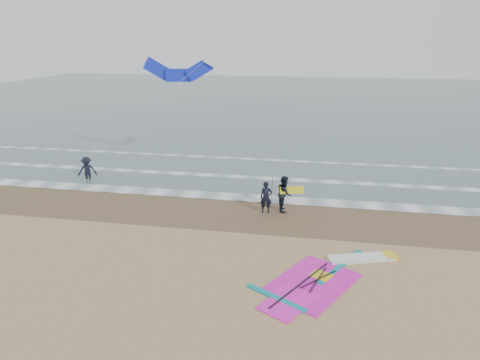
% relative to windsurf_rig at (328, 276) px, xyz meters
% --- Properties ---
extents(ground, '(120.00, 120.00, 0.00)m').
position_rel_windsurf_rig_xyz_m(ground, '(-3.71, -0.18, -0.04)').
color(ground, tan).
rests_on(ground, ground).
extents(sea_water, '(120.00, 80.00, 0.02)m').
position_rel_windsurf_rig_xyz_m(sea_water, '(-3.71, 47.82, -0.03)').
color(sea_water, '#47605E').
rests_on(sea_water, ground).
extents(wet_sand_band, '(120.00, 5.00, 0.01)m').
position_rel_windsurf_rig_xyz_m(wet_sand_band, '(-3.71, 5.82, -0.04)').
color(wet_sand_band, brown).
rests_on(wet_sand_band, ground).
extents(foam_waterline, '(120.00, 9.15, 0.02)m').
position_rel_windsurf_rig_xyz_m(foam_waterline, '(-3.71, 10.27, -0.01)').
color(foam_waterline, white).
rests_on(foam_waterline, ground).
extents(windsurf_rig, '(6.08, 5.76, 0.15)m').
position_rel_windsurf_rig_xyz_m(windsurf_rig, '(0.00, 0.00, 0.00)').
color(windsurf_rig, white).
rests_on(windsurf_rig, ground).
extents(person_standing, '(0.70, 0.52, 1.74)m').
position_rel_windsurf_rig_xyz_m(person_standing, '(-3.20, 6.06, 0.83)').
color(person_standing, black).
rests_on(person_standing, ground).
extents(person_walking, '(0.90, 1.07, 1.96)m').
position_rel_windsurf_rig_xyz_m(person_walking, '(-2.26, 6.55, 0.94)').
color(person_walking, black).
rests_on(person_walking, ground).
extents(person_wading, '(1.39, 1.09, 1.89)m').
position_rel_windsurf_rig_xyz_m(person_wading, '(-15.54, 9.61, 0.91)').
color(person_wading, black).
rests_on(person_wading, ground).
extents(held_pole, '(0.17, 0.86, 1.82)m').
position_rel_windsurf_rig_xyz_m(held_pole, '(-2.90, 6.06, 1.24)').
color(held_pole, black).
rests_on(held_pole, ground).
extents(carried_kiteboard, '(1.30, 0.51, 0.39)m').
position_rel_windsurf_rig_xyz_m(carried_kiteboard, '(-1.86, 6.45, 1.20)').
color(carried_kiteboard, yellow).
rests_on(carried_kiteboard, ground).
extents(surf_kite, '(8.84, 3.55, 7.69)m').
position_rel_windsurf_rig_xyz_m(surf_kite, '(-10.06, 12.94, 7.25)').
color(surf_kite, white).
rests_on(surf_kite, ground).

